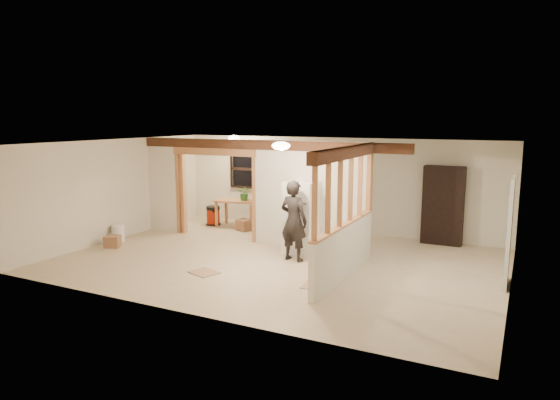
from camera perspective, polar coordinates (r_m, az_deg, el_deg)
The scene contains 30 objects.
floor at distance 10.75m, azimuth -0.13°, elevation -6.95°, with size 9.00×6.50×0.01m, color beige.
ceiling at distance 10.32m, azimuth -0.14°, elevation 6.51°, with size 9.00×6.50×0.01m, color white.
wall_back at distance 13.41m, azimuth 6.12°, elevation 1.77°, with size 9.00×0.01×2.50m, color silver.
wall_front at distance 7.76m, azimuth -11.01°, elevation -3.98°, with size 9.00×0.01×2.50m, color silver.
wall_left at distance 13.09m, azimuth -18.02°, elevation 1.17°, with size 0.01×6.50×2.50m, color silver.
wall_right at distance 9.38m, azimuth 25.26°, elevation -2.39°, with size 0.01×6.50×2.50m, color silver.
partition_left_stub at distance 13.67m, azimuth -13.16°, elevation 1.72°, with size 0.90×0.12×2.50m, color silver.
partition_center at distance 11.45m, azimuth 3.46°, elevation 0.49°, with size 2.80×0.12×2.50m, color silver.
doorway_frame at distance 12.71m, azimuth -7.39°, elevation 0.64°, with size 2.46×0.14×2.20m, color #BA7E4E.
header_beam_back at distance 11.86m, azimuth -1.86°, elevation 6.30°, with size 7.00×0.18×0.22m, color #522E1C.
header_beam_right at distance 9.34m, azimuth 7.59°, elevation 5.39°, with size 0.18×3.30×0.22m, color #522E1C.
pony_wall at distance 9.65m, azimuth 7.34°, elevation -5.81°, with size 0.12×3.20×1.00m, color silver.
stud_partition at distance 9.42m, azimuth 7.49°, elevation 1.01°, with size 0.14×3.20×1.32m, color #BA7E4E.
window_back at distance 14.41m, azimuth -3.72°, elevation 3.53°, with size 1.12×0.10×1.10m, color black.
french_door at distance 9.82m, azimuth 24.76°, elevation -3.35°, with size 0.12×0.86×2.00m, color white.
ceiling_dome_main at distance 9.74m, azimuth 0.12°, elevation 6.22°, with size 0.36×0.36×0.16m, color #FFEABF.
ceiling_dome_util at distance 13.55m, azimuth -5.26°, elevation 7.08°, with size 0.32×0.32×0.14m, color #FFEABF.
hanging_bulb at distance 12.71m, azimuth -4.98°, elevation 5.58°, with size 0.07×0.07×0.07m, color #FFD88C.
refrigerator at distance 11.20m, azimuth 2.46°, elevation -1.99°, with size 0.67×0.65×1.62m, color white.
woman at distance 10.56m, azimuth 1.57°, elevation -2.38°, with size 0.63×0.41×1.73m, color black.
work_table at distance 13.94m, azimuth -4.80°, elevation -1.53°, with size 1.22×0.61×0.77m, color #BA7E4E.
potted_plant at distance 13.72m, azimuth -4.06°, elevation 0.80°, with size 0.37×0.32×0.41m, color #306424.
shop_vac at distance 14.29m, azimuth -7.65°, elevation -1.76°, with size 0.42×0.42×0.55m, color #961B06.
bookshelf at distance 12.53m, azimuth 18.13°, elevation -0.60°, with size 0.94×0.31×1.89m, color black.
bucket at distance 12.96m, azimuth -18.02°, elevation -3.63°, with size 0.32×0.32×0.41m, color silver.
box_util_a at distance 13.54m, azimuth -4.17°, elevation -2.87°, with size 0.35×0.30×0.30m, color #976749.
box_util_b at distance 14.08m, azimuth -12.47°, elevation -2.67°, with size 0.27×0.27×0.26m, color #976749.
box_front at distance 12.41m, azimuth -18.60°, elevation -4.52°, with size 0.34×0.28×0.28m, color #976749.
floor_panel_near at distance 9.21m, azimuth 4.20°, elevation -9.71°, with size 0.49×0.49×0.02m, color tan.
floor_panel_far at distance 10.03m, azimuth -8.70°, elevation -8.18°, with size 0.54×0.43×0.02m, color tan.
Camera 1 is at (4.63, -9.21, 3.02)m, focal length 32.00 mm.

